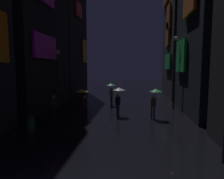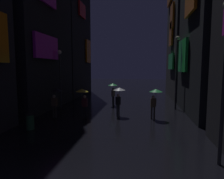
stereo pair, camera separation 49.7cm
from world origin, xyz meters
name	(u,v)px [view 1 (the left image)]	position (x,y,z in m)	size (l,w,h in m)	color
building_left_far	(64,15)	(-7.49, 21.96, 10.26)	(4.25, 7.91, 20.53)	black
building_right_far	(184,30)	(7.48, 22.18, 8.05)	(4.25, 8.36, 16.08)	#232328
pedestrian_far_right_green	(111,88)	(-0.62, 15.30, 1.67)	(0.90, 0.90, 2.12)	#2D2D38
pedestrian_foreground_right_green	(155,95)	(3.02, 10.72, 1.67)	(0.90, 0.90, 2.12)	#38332D
pedestrian_near_crossing_clear	(119,94)	(0.43, 11.26, 1.67)	(0.90, 0.90, 2.12)	#2D2D38
pedestrian_foreground_left_yellow	(83,95)	(-1.98, 10.07, 1.67)	(0.90, 0.90, 2.12)	black
pedestrian_midstreet_left_black	(55,95)	(-3.96, 10.03, 1.67)	(0.90, 0.90, 2.12)	#38332D
streetlamp_right_far	(175,65)	(5.00, 14.34, 3.83)	(0.36, 0.36, 6.21)	#2D2D33
streetlamp_left_far	(58,72)	(-5.00, 13.31, 3.23)	(0.36, 0.36, 5.10)	#2D2D33
trash_bin	(31,122)	(-4.30, 7.21, 0.47)	(0.46, 0.46, 0.93)	#265933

